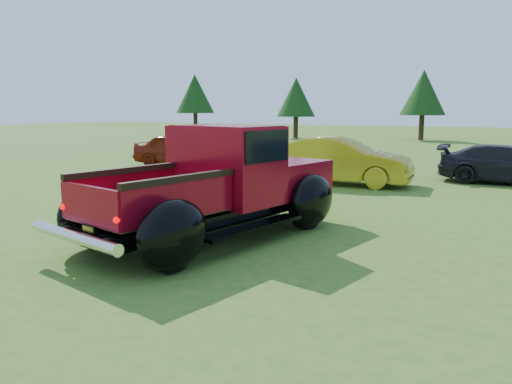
% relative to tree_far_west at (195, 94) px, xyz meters
% --- Properties ---
extents(ground, '(120.00, 120.00, 0.00)m').
position_rel_tree_far_west_xyz_m(ground, '(22.00, -30.00, -3.52)').
color(ground, '#3A5F1B').
rests_on(ground, ground).
extents(tree_far_west, '(3.33, 3.33, 5.20)m').
position_rel_tree_far_west_xyz_m(tree_far_west, '(0.00, 0.00, 0.00)').
color(tree_far_west, '#332114').
rests_on(tree_far_west, ground).
extents(tree_west, '(2.94, 2.94, 4.60)m').
position_rel_tree_far_west_xyz_m(tree_west, '(10.00, -1.00, -0.41)').
color(tree_west, '#332114').
rests_on(tree_west, ground).
extents(tree_mid_left, '(3.20, 3.20, 5.00)m').
position_rel_tree_far_west_xyz_m(tree_mid_left, '(19.00, 1.00, -0.14)').
color(tree_mid_left, '#332114').
rests_on(tree_mid_left, ground).
extents(pickup_truck, '(3.47, 5.69, 2.00)m').
position_rel_tree_far_west_xyz_m(pickup_truck, '(20.61, -28.91, -2.57)').
color(pickup_truck, black).
rests_on(pickup_truck, ground).
extents(show_car_red, '(3.98, 1.83, 1.32)m').
position_rel_tree_far_west_xyz_m(show_car_red, '(13.50, -20.58, -2.86)').
color(show_car_red, maroon).
rests_on(show_car_red, ground).
extents(show_car_yellow, '(4.46, 1.86, 1.43)m').
position_rel_tree_far_west_xyz_m(show_car_yellow, '(20.50, -22.06, -2.80)').
color(show_car_yellow, '#B19617').
rests_on(show_car_yellow, ground).
extents(show_car_grey, '(4.09, 1.71, 1.18)m').
position_rel_tree_far_west_xyz_m(show_car_grey, '(25.07, -19.56, -2.93)').
color(show_car_grey, black).
rests_on(show_car_grey, ground).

